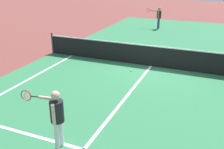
% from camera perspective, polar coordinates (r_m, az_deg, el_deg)
% --- Properties ---
extents(ground_plane, '(60.00, 60.00, 0.00)m').
position_cam_1_polar(ground_plane, '(11.86, 8.58, 1.86)').
color(ground_plane, brown).
extents(court_surface_inbounds, '(10.62, 24.40, 0.00)m').
position_cam_1_polar(court_surface_inbounds, '(11.86, 8.58, 1.86)').
color(court_surface_inbounds, '#2D7247').
rests_on(court_surface_inbounds, ground_plane).
extents(line_center_service, '(0.10, 6.40, 0.01)m').
position_cam_1_polar(line_center_service, '(9.02, 3.47, -4.53)').
color(line_center_service, white).
rests_on(line_center_service, ground_plane).
extents(net, '(10.61, 0.09, 1.07)m').
position_cam_1_polar(net, '(11.70, 8.72, 4.13)').
color(net, '#33383D').
rests_on(net, ground_plane).
extents(player_near, '(1.18, 0.42, 1.53)m').
position_cam_1_polar(player_near, '(6.17, -12.25, -8.48)').
color(player_near, white).
rests_on(player_near, ground_plane).
extents(player_far, '(1.17, 0.53, 1.57)m').
position_cam_1_polar(player_far, '(19.76, 10.23, 12.67)').
color(player_far, navy).
rests_on(player_far, ground_plane).
extents(tennis_ball_near_net, '(0.07, 0.07, 0.07)m').
position_cam_1_polar(tennis_ball_near_net, '(11.10, 4.18, 0.81)').
color(tennis_ball_near_net, '#CCE033').
rests_on(tennis_ball_near_net, ground_plane).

